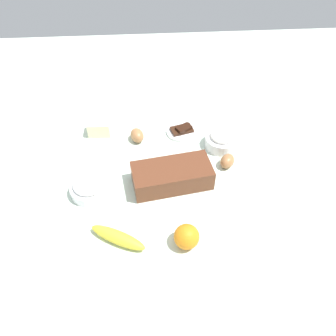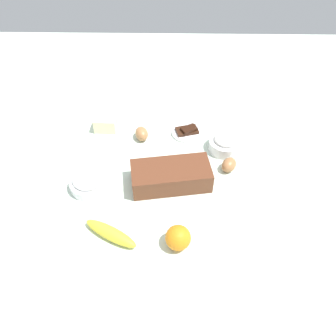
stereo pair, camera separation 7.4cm
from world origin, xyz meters
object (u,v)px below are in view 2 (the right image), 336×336
(banana, at_px, (111,233))
(orange_fruit, at_px, (178,238))
(sugar_bowl, at_px, (89,181))
(flour_bowl, at_px, (225,143))
(egg_near_butter, at_px, (142,134))
(butter_block, at_px, (106,124))
(chocolate_plate, at_px, (187,132))
(egg_beside_bowl, at_px, (229,165))
(loaf_pan, at_px, (171,176))

(banana, xyz_separation_m, orange_fruit, (0.21, -0.02, 0.02))
(sugar_bowl, bearing_deg, banana, -63.22)
(flour_bowl, xyz_separation_m, egg_near_butter, (-0.34, 0.06, -0.01))
(sugar_bowl, xyz_separation_m, egg_near_butter, (0.17, 0.27, -0.00))
(orange_fruit, bearing_deg, egg_near_butter, 106.54)
(sugar_bowl, distance_m, butter_block, 0.32)
(chocolate_plate, bearing_deg, flour_bowl, -32.60)
(flour_bowl, bearing_deg, banana, -133.97)
(butter_block, distance_m, egg_beside_bowl, 0.55)
(flour_bowl, bearing_deg, orange_fruit, -113.25)
(flour_bowl, xyz_separation_m, orange_fruit, (-0.19, -0.44, 0.01))
(egg_beside_bowl, relative_size, chocolate_plate, 0.52)
(sugar_bowl, bearing_deg, flour_bowl, 22.46)
(egg_near_butter, bearing_deg, flour_bowl, -10.06)
(orange_fruit, distance_m, chocolate_plate, 0.54)
(banana, xyz_separation_m, chocolate_plate, (0.25, 0.51, -0.01))
(butter_block, relative_size, chocolate_plate, 0.69)
(banana, bearing_deg, sugar_bowl, 116.78)
(loaf_pan, distance_m, flour_bowl, 0.28)
(flour_bowl, bearing_deg, sugar_bowl, -157.54)
(butter_block, bearing_deg, banana, -80.00)
(sugar_bowl, xyz_separation_m, chocolate_plate, (0.36, 0.30, -0.02))
(flour_bowl, relative_size, butter_block, 1.44)
(banana, bearing_deg, orange_fruit, -6.59)
(loaf_pan, xyz_separation_m, butter_block, (-0.28, 0.30, -0.01))
(banana, bearing_deg, egg_beside_bowl, 36.86)
(egg_beside_bowl, bearing_deg, loaf_pan, -161.23)
(sugar_bowl, xyz_separation_m, egg_beside_bowl, (0.51, 0.10, -0.01))
(orange_fruit, xyz_separation_m, chocolate_plate, (0.04, 0.53, -0.03))
(loaf_pan, bearing_deg, butter_block, 124.04)
(egg_beside_bowl, bearing_deg, chocolate_plate, 126.15)
(loaf_pan, relative_size, banana, 1.56)
(loaf_pan, xyz_separation_m, egg_near_butter, (-0.12, 0.25, -0.02))
(loaf_pan, xyz_separation_m, orange_fruit, (0.02, -0.25, -0.00))
(orange_fruit, xyz_separation_m, egg_beside_bowl, (0.19, 0.33, -0.01))
(loaf_pan, height_order, sugar_bowl, loaf_pan)
(sugar_bowl, height_order, egg_beside_bowl, sugar_bowl)
(flour_bowl, distance_m, butter_block, 0.51)
(banana, xyz_separation_m, egg_beside_bowl, (0.40, 0.30, 0.01))
(flour_bowl, height_order, banana, flour_bowl)
(loaf_pan, distance_m, egg_near_butter, 0.28)
(sugar_bowl, relative_size, orange_fruit, 1.75)
(flour_bowl, relative_size, egg_beside_bowl, 1.93)
(egg_near_butter, bearing_deg, chocolate_plate, 10.49)
(banana, bearing_deg, loaf_pan, 50.76)
(loaf_pan, xyz_separation_m, banana, (-0.19, -0.23, -0.02))
(sugar_bowl, bearing_deg, orange_fruit, -36.18)
(sugar_bowl, relative_size, egg_beside_bowl, 2.07)
(flour_bowl, bearing_deg, butter_block, 166.90)
(egg_near_butter, bearing_deg, orange_fruit, -73.46)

